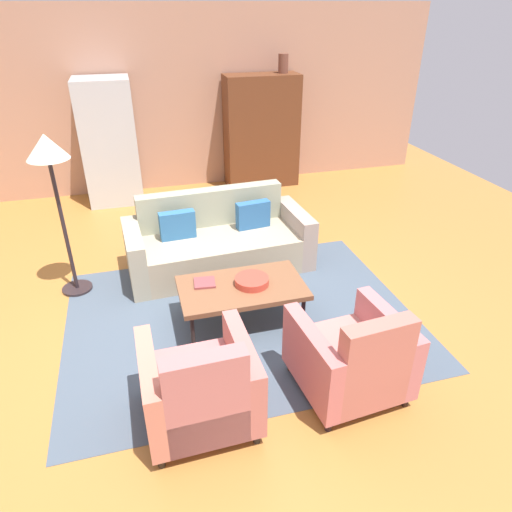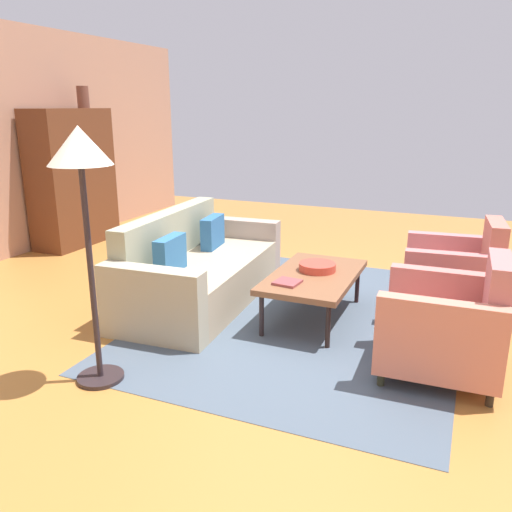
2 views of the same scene
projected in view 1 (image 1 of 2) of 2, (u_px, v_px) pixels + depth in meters
The scene contains 13 objects.
ground_plane at pixel (218, 319), 4.64m from camera, with size 10.83×10.83×0.00m, color #A76E31.
wall_back at pixel (165, 101), 7.35m from camera, with size 9.03×0.12×2.80m, color tan.
area_rug at pixel (241, 317), 4.65m from camera, with size 3.40×2.60×0.01m, color #465362.
couch at pixel (217, 243), 5.47m from camera, with size 2.15×1.01×0.86m.
coffee_table at pixel (242, 289), 4.43m from camera, with size 1.20×0.70×0.42m.
armchair_left at pixel (200, 390), 3.32m from camera, with size 0.82×0.82×0.88m.
armchair_right at pixel (353, 360), 3.60m from camera, with size 0.87×0.87×0.88m.
fruit_bowl at pixel (252, 281), 4.41m from camera, with size 0.33×0.33×0.07m, color #B93C2E.
book_stack at pixel (205, 283), 4.43m from camera, with size 0.22×0.22×0.02m.
cabinet at pixel (261, 132), 7.65m from camera, with size 1.20×0.51×1.80m.
vase_tall at pixel (283, 63), 7.22m from camera, with size 0.16×0.16×0.29m, color brown.
refrigerator at pixel (109, 142), 6.98m from camera, with size 0.80×0.73×1.85m.
floor_lamp at pixel (50, 163), 4.41m from camera, with size 0.40×0.40×1.72m.
Camera 1 is at (-0.64, -3.72, 2.80)m, focal length 32.40 mm.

